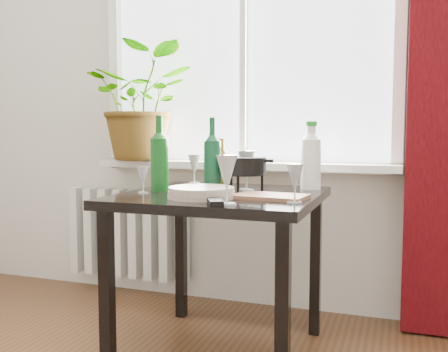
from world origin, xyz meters
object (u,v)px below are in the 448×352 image
(radiator, at_px, (128,233))
(cleaning_bottle, at_px, (311,154))
(plate_stack, at_px, (201,192))
(fondue_pot, at_px, (244,174))
(wineglass_back_left, at_px, (194,169))
(potted_plant, at_px, (143,103))
(wineglass_front_left, at_px, (143,180))
(table, at_px, (221,213))
(wine_bottle_left, at_px, (159,153))
(wineglass_back_center, at_px, (246,170))
(cutting_board, at_px, (270,196))
(wine_bottle_right, at_px, (212,154))
(wineglass_front_right, at_px, (227,179))
(wineglass_far_right, at_px, (295,183))
(bottle_amber, at_px, (222,163))
(tv_remote, at_px, (214,201))

(radiator, relative_size, cleaning_bottle, 2.42)
(plate_stack, distance_m, fondue_pot, 0.30)
(wineglass_back_left, bearing_deg, potted_plant, 151.27)
(wineglass_back_left, xyz_separation_m, wineglass_front_left, (-0.04, -0.48, -0.02))
(table, height_order, wine_bottle_left, wine_bottle_left)
(potted_plant, bearing_deg, wineglass_back_center, -30.39)
(cutting_board, bearing_deg, wine_bottle_right, 150.06)
(table, height_order, wineglass_front_right, wineglass_front_right)
(radiator, distance_m, wine_bottle_left, 1.01)
(cutting_board, bearing_deg, plate_stack, -163.88)
(radiator, height_order, cutting_board, cutting_board)
(table, distance_m, fondue_pot, 0.21)
(plate_stack, bearing_deg, potted_plant, 131.64)
(radiator, distance_m, wine_bottle_right, 1.10)
(wineglass_front_right, bearing_deg, wineglass_back_center, 97.91)
(radiator, xyz_separation_m, wineglass_far_right, (1.22, -0.85, 0.44))
(wineglass_far_right, height_order, wineglass_back_left, wineglass_back_left)
(cleaning_bottle, height_order, fondue_pot, cleaning_bottle)
(radiator, xyz_separation_m, plate_stack, (0.83, -0.82, 0.38))
(wineglass_front_right, relative_size, plate_stack, 0.68)
(bottle_amber, relative_size, tv_remote, 1.39)
(wine_bottle_right, bearing_deg, wineglass_back_center, 17.63)
(potted_plant, bearing_deg, tv_remote, -48.76)
(table, xyz_separation_m, wineglass_back_center, (0.08, 0.12, 0.19))
(wineglass_far_right, xyz_separation_m, wineglass_back_left, (-0.65, 0.56, 0.00))
(wineglass_front_right, distance_m, wineglass_far_right, 0.26)
(wineglass_front_right, height_order, cutting_board, wineglass_front_right)
(wine_bottle_right, xyz_separation_m, wineglass_back_left, (-0.21, 0.27, -0.09))
(wineglass_back_left, height_order, wineglass_front_left, wineglass_back_left)
(potted_plant, height_order, wine_bottle_right, potted_plant)
(wineglass_back_center, relative_size, plate_stack, 0.68)
(wine_bottle_left, distance_m, wineglass_front_left, 0.16)
(bottle_amber, xyz_separation_m, wineglass_back_left, (-0.20, 0.14, -0.04))
(wine_bottle_left, distance_m, cleaning_bottle, 0.71)
(table, bearing_deg, cutting_board, -24.11)
(table, relative_size, wine_bottle_left, 2.41)
(table, distance_m, wine_bottle_right, 0.28)
(wineglass_front_left, bearing_deg, wineglass_back_left, 84.83)
(wine_bottle_left, xyz_separation_m, cutting_board, (0.55, -0.09, -0.17))
(wineglass_front_left, bearing_deg, table, 22.40)
(plate_stack, relative_size, fondue_pot, 1.20)
(wineglass_far_right, height_order, cutting_board, wineglass_far_right)
(cleaning_bottle, bearing_deg, radiator, 163.38)
(plate_stack, bearing_deg, radiator, 135.34)
(table, xyz_separation_m, cleaning_bottle, (0.35, 0.27, 0.26))
(wineglass_front_right, relative_size, wineglass_back_center, 1.00)
(bottle_amber, distance_m, plate_stack, 0.41)
(wineglass_far_right, bearing_deg, table, 149.89)
(radiator, relative_size, potted_plant, 1.19)
(wine_bottle_right, distance_m, fondue_pot, 0.17)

